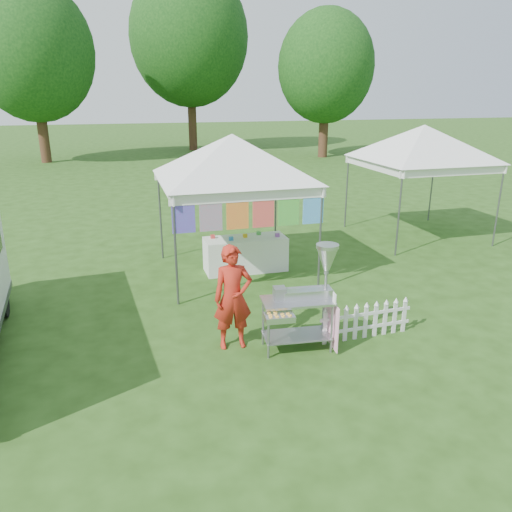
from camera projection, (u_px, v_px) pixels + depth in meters
name	position (u px, v px, depth m)	size (l,w,h in m)	color
ground	(286.00, 345.00, 7.89)	(120.00, 120.00, 0.00)	#254413
canopy_main	(232.00, 134.00, 10.14)	(4.24, 4.24, 3.45)	#59595E
canopy_right	(425.00, 125.00, 12.94)	(4.24, 4.24, 3.45)	#59595E
tree_left	(32.00, 51.00, 26.42)	(6.40, 6.40, 9.53)	#3E2916
tree_mid	(189.00, 37.00, 32.00)	(7.60, 7.60, 11.52)	#3E2916
tree_right	(326.00, 67.00, 28.95)	(5.60, 5.60, 8.42)	#3E2916
donut_cart	(309.00, 290.00, 7.51)	(1.26, 0.78, 1.66)	gray
vendor	(233.00, 297.00, 7.61)	(0.60, 0.40, 1.65)	#B22315
picket_fence	(366.00, 322.00, 8.04)	(1.62, 0.08, 0.56)	silver
display_table	(245.00, 254.00, 11.10)	(1.80, 0.70, 0.76)	white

